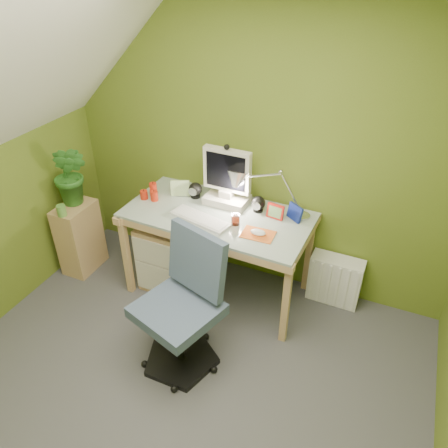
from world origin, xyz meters
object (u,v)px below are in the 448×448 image
at_px(desk, 218,253).
at_px(side_ledge, 80,237).
at_px(desk_lamp, 284,183).
at_px(radiator, 335,280).
at_px(monitor, 227,173).
at_px(task_chair, 177,308).
at_px(potted_plant, 71,175).

distance_m(desk, side_ledge, 1.26).
xyz_separation_m(desk, side_ledge, (-1.25, -0.21, -0.06)).
bearing_deg(desk, desk_lamp, 23.90).
bearing_deg(radiator, desk_lamp, -168.20).
bearing_deg(side_ledge, monitor, 17.33).
bearing_deg(monitor, task_chair, -84.54).
distance_m(monitor, desk_lamp, 0.45).
bearing_deg(potted_plant, task_chair, -25.98).
bearing_deg(potted_plant, desk_lamp, 11.30).
height_order(desk_lamp, side_ledge, desk_lamp).
relative_size(potted_plant, task_chair, 0.53).
relative_size(side_ledge, task_chair, 0.63).
height_order(monitor, side_ledge, monitor).
xyz_separation_m(desk, monitor, (0.00, 0.18, 0.64)).
distance_m(desk, radiator, 0.98).
bearing_deg(radiator, side_ledge, -166.56).
bearing_deg(task_chair, side_ledge, 173.51).
xyz_separation_m(desk_lamp, side_ledge, (-1.70, -0.39, -0.72)).
distance_m(potted_plant, task_chair, 1.52).
height_order(side_ledge, radiator, side_ledge).
distance_m(monitor, side_ledge, 1.48).
xyz_separation_m(potted_plant, radiator, (2.17, 0.43, -0.71)).
xyz_separation_m(monitor, desk_lamp, (0.45, 0.00, 0.01)).
bearing_deg(desk_lamp, side_ledge, -162.32).
xyz_separation_m(monitor, potted_plant, (-1.25, -0.34, -0.11)).
xyz_separation_m(side_ledge, potted_plant, (0.00, 0.05, 0.59)).
bearing_deg(task_chair, desk_lamp, 86.44).
distance_m(task_chair, radiator, 1.40).
xyz_separation_m(monitor, side_ledge, (-1.25, -0.39, -0.71)).
bearing_deg(potted_plant, radiator, 11.19).
bearing_deg(side_ledge, desk, 9.51).
bearing_deg(task_chair, radiator, 69.14).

